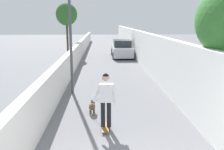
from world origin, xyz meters
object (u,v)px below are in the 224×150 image
skateboard (106,127)px  person_skateboarder (106,96)px  dog (92,106)px  tree_left_near (67,15)px  car_near (122,49)px  lamp_post (70,20)px

skateboard → person_skateboarder: size_ratio=0.50×
person_skateboarder → dog: size_ratio=1.05×
tree_left_near → car_near: bearing=-104.8°
skateboard → car_near: car_near is taller
dog → tree_left_near: bearing=10.7°
tree_left_near → person_skateboarder: size_ratio=2.92×
lamp_post → car_near: 11.76m
tree_left_near → dog: size_ratio=3.06×
car_near → skateboard: bearing=173.3°
tree_left_near → person_skateboarder: 16.72m
person_skateboarder → car_near: (14.84, -1.74, -0.33)m
skateboard → person_skateboarder: 0.98m
dog → car_near: car_near is taller
tree_left_near → skateboard: (-16.17, -3.27, -3.68)m
dog → skateboard: bearing=-160.4°
skateboard → dog: dog is taller
skateboard → dog: 1.38m
tree_left_near → lamp_post: size_ratio=1.00×
lamp_post → person_skateboarder: lamp_post is taller
person_skateboarder → dog: (1.29, 0.46, -0.77)m
tree_left_near → skateboard: bearing=-168.6°
skateboard → person_skateboarder: bearing=-172.9°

